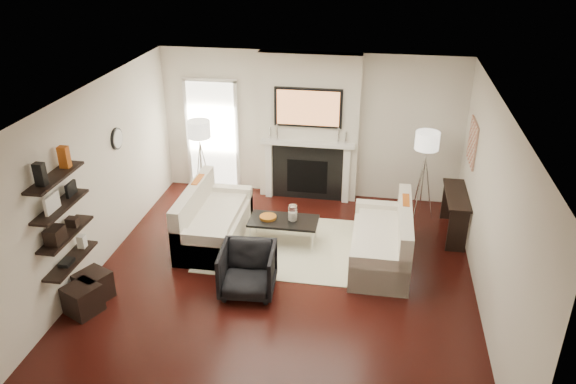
% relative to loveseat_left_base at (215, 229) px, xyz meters
% --- Properties ---
extents(room_envelope, '(6.00, 6.00, 6.00)m').
position_rel_loveseat_left_base_xyz_m(room_envelope, '(1.26, -0.96, 1.14)').
color(room_envelope, black).
rests_on(room_envelope, ground).
extents(chimney_breast, '(1.80, 0.25, 2.70)m').
position_rel_loveseat_left_base_xyz_m(chimney_breast, '(1.26, 1.91, 1.14)').
color(chimney_breast, silver).
rests_on(chimney_breast, floor).
extents(fireplace_surround, '(1.30, 0.02, 1.04)m').
position_rel_loveseat_left_base_xyz_m(fireplace_surround, '(1.26, 1.78, 0.31)').
color(fireplace_surround, black).
rests_on(fireplace_surround, floor).
extents(firebox, '(0.75, 0.02, 0.65)m').
position_rel_loveseat_left_base_xyz_m(firebox, '(1.26, 1.77, 0.24)').
color(firebox, black).
rests_on(firebox, floor).
extents(mantel_pilaster_l, '(0.12, 0.08, 1.10)m').
position_rel_loveseat_left_base_xyz_m(mantel_pilaster_l, '(0.54, 1.75, 0.34)').
color(mantel_pilaster_l, white).
rests_on(mantel_pilaster_l, floor).
extents(mantel_pilaster_r, '(0.12, 0.08, 1.10)m').
position_rel_loveseat_left_base_xyz_m(mantel_pilaster_r, '(1.98, 1.75, 0.34)').
color(mantel_pilaster_r, white).
rests_on(mantel_pilaster_r, floor).
extents(mantel_shelf, '(1.70, 0.18, 0.07)m').
position_rel_loveseat_left_base_xyz_m(mantel_shelf, '(1.26, 1.73, 0.91)').
color(mantel_shelf, white).
rests_on(mantel_shelf, chimney_breast).
extents(tv_body, '(1.20, 0.06, 0.70)m').
position_rel_loveseat_left_base_xyz_m(tv_body, '(1.26, 1.75, 1.57)').
color(tv_body, black).
rests_on(tv_body, chimney_breast).
extents(tv_screen, '(1.10, 0.00, 0.62)m').
position_rel_loveseat_left_base_xyz_m(tv_screen, '(1.26, 1.72, 1.57)').
color(tv_screen, '#BF723F').
rests_on(tv_screen, tv_body).
extents(candlestick_l_tall, '(0.04, 0.04, 0.30)m').
position_rel_loveseat_left_base_xyz_m(candlestick_l_tall, '(0.71, 1.74, 1.09)').
color(candlestick_l_tall, silver).
rests_on(candlestick_l_tall, mantel_shelf).
extents(candlestick_l_short, '(0.04, 0.04, 0.24)m').
position_rel_loveseat_left_base_xyz_m(candlestick_l_short, '(0.58, 1.74, 1.06)').
color(candlestick_l_short, silver).
rests_on(candlestick_l_short, mantel_shelf).
extents(candlestick_r_tall, '(0.04, 0.04, 0.30)m').
position_rel_loveseat_left_base_xyz_m(candlestick_r_tall, '(1.81, 1.74, 1.09)').
color(candlestick_r_tall, silver).
rests_on(candlestick_r_tall, mantel_shelf).
extents(candlestick_r_short, '(0.04, 0.04, 0.24)m').
position_rel_loveseat_left_base_xyz_m(candlestick_r_short, '(1.94, 1.74, 1.06)').
color(candlestick_r_short, silver).
rests_on(candlestick_r_short, mantel_shelf).
extents(hallway_panel, '(0.90, 0.02, 2.10)m').
position_rel_loveseat_left_base_xyz_m(hallway_panel, '(-0.59, 2.02, 0.84)').
color(hallway_panel, white).
rests_on(hallway_panel, floor).
extents(door_trim_l, '(0.06, 0.06, 2.16)m').
position_rel_loveseat_left_base_xyz_m(door_trim_l, '(-1.07, 2.00, 0.84)').
color(door_trim_l, white).
rests_on(door_trim_l, floor).
extents(door_trim_r, '(0.06, 0.06, 2.16)m').
position_rel_loveseat_left_base_xyz_m(door_trim_r, '(-0.11, 2.00, 0.84)').
color(door_trim_r, white).
rests_on(door_trim_r, floor).
extents(door_trim_top, '(1.02, 0.06, 0.06)m').
position_rel_loveseat_left_base_xyz_m(door_trim_top, '(-0.59, 2.00, 1.92)').
color(door_trim_top, white).
rests_on(door_trim_top, wall_back).
extents(rug, '(2.60, 2.00, 0.01)m').
position_rel_loveseat_left_base_xyz_m(rug, '(1.16, 0.01, -0.20)').
color(rug, beige).
rests_on(rug, floor).
extents(loveseat_left_base, '(0.85, 1.80, 0.42)m').
position_rel_loveseat_left_base_xyz_m(loveseat_left_base, '(0.00, 0.00, 0.00)').
color(loveseat_left_base, beige).
rests_on(loveseat_left_base, floor).
extents(loveseat_left_back, '(0.18, 1.80, 0.80)m').
position_rel_loveseat_left_base_xyz_m(loveseat_left_back, '(-0.33, 0.00, 0.32)').
color(loveseat_left_back, beige).
rests_on(loveseat_left_back, floor).
extents(loveseat_left_arm_n, '(0.85, 0.18, 0.60)m').
position_rel_loveseat_left_base_xyz_m(loveseat_left_arm_n, '(0.00, -0.81, 0.09)').
color(loveseat_left_arm_n, beige).
rests_on(loveseat_left_arm_n, floor).
extents(loveseat_left_arm_s, '(0.85, 0.18, 0.60)m').
position_rel_loveseat_left_base_xyz_m(loveseat_left_arm_s, '(0.00, 0.81, 0.09)').
color(loveseat_left_arm_s, beige).
rests_on(loveseat_left_arm_s, floor).
extents(loveseat_left_cushion, '(0.63, 1.44, 0.10)m').
position_rel_loveseat_left_base_xyz_m(loveseat_left_cushion, '(0.05, 0.00, 0.26)').
color(loveseat_left_cushion, beige).
rests_on(loveseat_left_cushion, loveseat_left_base).
extents(pillow_left_orange, '(0.10, 0.42, 0.42)m').
position_rel_loveseat_left_base_xyz_m(pillow_left_orange, '(-0.33, 0.30, 0.52)').
color(pillow_left_orange, '#B15315').
rests_on(pillow_left_orange, loveseat_left_cushion).
extents(pillow_left_charcoal, '(0.10, 0.40, 0.40)m').
position_rel_loveseat_left_base_xyz_m(pillow_left_charcoal, '(-0.33, -0.30, 0.51)').
color(pillow_left_charcoal, black).
rests_on(pillow_left_charcoal, loveseat_left_cushion).
extents(loveseat_right_base, '(0.85, 1.80, 0.42)m').
position_rel_loveseat_left_base_xyz_m(loveseat_right_base, '(2.66, -0.20, 0.00)').
color(loveseat_right_base, beige).
rests_on(loveseat_right_base, floor).
extents(loveseat_right_back, '(0.18, 1.80, 0.80)m').
position_rel_loveseat_left_base_xyz_m(loveseat_right_back, '(2.99, -0.20, 0.32)').
color(loveseat_right_back, beige).
rests_on(loveseat_right_back, floor).
extents(loveseat_right_arm_n, '(0.85, 0.18, 0.60)m').
position_rel_loveseat_left_base_xyz_m(loveseat_right_arm_n, '(2.66, -1.01, 0.09)').
color(loveseat_right_arm_n, beige).
rests_on(loveseat_right_arm_n, floor).
extents(loveseat_right_arm_s, '(0.85, 0.18, 0.60)m').
position_rel_loveseat_left_base_xyz_m(loveseat_right_arm_s, '(2.66, 0.61, 0.09)').
color(loveseat_right_arm_s, beige).
rests_on(loveseat_right_arm_s, floor).
extents(loveseat_right_cushion, '(0.63, 1.44, 0.10)m').
position_rel_loveseat_left_base_xyz_m(loveseat_right_cushion, '(2.61, -0.20, 0.26)').
color(loveseat_right_cushion, beige).
rests_on(loveseat_right_cushion, loveseat_right_base).
extents(pillow_right_orange, '(0.10, 0.42, 0.42)m').
position_rel_loveseat_left_base_xyz_m(pillow_right_orange, '(2.99, 0.10, 0.52)').
color(pillow_right_orange, '#B15315').
rests_on(pillow_right_orange, loveseat_right_cushion).
extents(pillow_right_charcoal, '(0.10, 0.40, 0.40)m').
position_rel_loveseat_left_base_xyz_m(pillow_right_charcoal, '(2.99, -0.50, 0.51)').
color(pillow_right_charcoal, black).
rests_on(pillow_right_charcoal, loveseat_right_cushion).
extents(coffee_table, '(1.10, 0.55, 0.04)m').
position_rel_loveseat_left_base_xyz_m(coffee_table, '(1.11, 0.11, 0.19)').
color(coffee_table, black).
rests_on(coffee_table, floor).
extents(coffee_leg_nw, '(0.02, 0.02, 0.38)m').
position_rel_loveseat_left_base_xyz_m(coffee_leg_nw, '(0.61, -0.11, -0.02)').
color(coffee_leg_nw, silver).
rests_on(coffee_leg_nw, floor).
extents(coffee_leg_ne, '(0.02, 0.02, 0.38)m').
position_rel_loveseat_left_base_xyz_m(coffee_leg_ne, '(1.61, -0.11, -0.02)').
color(coffee_leg_ne, silver).
rests_on(coffee_leg_ne, floor).
extents(coffee_leg_sw, '(0.02, 0.02, 0.38)m').
position_rel_loveseat_left_base_xyz_m(coffee_leg_sw, '(0.61, 0.33, -0.02)').
color(coffee_leg_sw, silver).
rests_on(coffee_leg_sw, floor).
extents(coffee_leg_se, '(0.02, 0.02, 0.38)m').
position_rel_loveseat_left_base_xyz_m(coffee_leg_se, '(1.61, 0.33, -0.02)').
color(coffee_leg_se, silver).
rests_on(coffee_leg_se, floor).
extents(hurricane_glass, '(0.14, 0.14, 0.25)m').
position_rel_loveseat_left_base_xyz_m(hurricane_glass, '(1.26, 0.11, 0.35)').
color(hurricane_glass, white).
rests_on(hurricane_glass, coffee_table).
extents(hurricane_candle, '(0.11, 0.11, 0.16)m').
position_rel_loveseat_left_base_xyz_m(hurricane_candle, '(1.26, 0.11, 0.29)').
color(hurricane_candle, white).
rests_on(hurricane_candle, coffee_table).
extents(copper_bowl, '(0.27, 0.27, 0.04)m').
position_rel_loveseat_left_base_xyz_m(copper_bowl, '(0.86, 0.11, 0.24)').
color(copper_bowl, orange).
rests_on(copper_bowl, coffee_table).
extents(armchair, '(0.79, 0.75, 0.77)m').
position_rel_loveseat_left_base_xyz_m(armchair, '(0.85, -1.29, 0.17)').
color(armchair, black).
rests_on(armchair, floor).
extents(lamp_left_post, '(0.02, 0.02, 1.20)m').
position_rel_loveseat_left_base_xyz_m(lamp_left_post, '(-0.59, 1.25, 0.39)').
color(lamp_left_post, silver).
rests_on(lamp_left_post, floor).
extents(lamp_left_shade, '(0.40, 0.40, 0.30)m').
position_rel_loveseat_left_base_xyz_m(lamp_left_shade, '(-0.59, 1.25, 1.24)').
color(lamp_left_shade, white).
rests_on(lamp_left_shade, lamp_left_post).
extents(lamp_left_leg_a, '(0.25, 0.02, 1.23)m').
position_rel_loveseat_left_base_xyz_m(lamp_left_leg_a, '(-0.48, 1.25, 0.39)').
color(lamp_left_leg_a, silver).
rests_on(lamp_left_leg_a, floor).
extents(lamp_left_leg_b, '(0.14, 0.22, 1.23)m').
position_rel_loveseat_left_base_xyz_m(lamp_left_leg_b, '(-0.64, 1.34, 0.39)').
color(lamp_left_leg_b, silver).
rests_on(lamp_left_leg_b, floor).
extents(lamp_left_leg_c, '(0.14, 0.22, 1.23)m').
position_rel_loveseat_left_base_xyz_m(lamp_left_leg_c, '(-0.64, 1.15, 0.39)').
color(lamp_left_leg_c, silver).
rests_on(lamp_left_leg_c, floor).
extents(lamp_right_post, '(0.02, 0.02, 1.20)m').
position_rel_loveseat_left_base_xyz_m(lamp_right_post, '(3.31, 1.34, 0.39)').
color(lamp_right_post, silver).
rests_on(lamp_right_post, floor).
extents(lamp_right_shade, '(0.40, 0.40, 0.30)m').
position_rel_loveseat_left_base_xyz_m(lamp_right_shade, '(3.31, 1.34, 1.24)').
color(lamp_right_shade, white).
rests_on(lamp_right_shade, lamp_right_post).
extents(lamp_right_leg_a, '(0.25, 0.02, 1.23)m').
position_rel_loveseat_left_base_xyz_m(lamp_right_leg_a, '(3.42, 1.34, 0.39)').
color(lamp_right_leg_a, silver).
rests_on(lamp_right_leg_a, floor).
extents(lamp_right_leg_b, '(0.14, 0.22, 1.23)m').
position_rel_loveseat_left_base_xyz_m(lamp_right_leg_b, '(3.26, 1.43, 0.39)').
color(lamp_right_leg_b, silver).
rests_on(lamp_right_leg_b, floor).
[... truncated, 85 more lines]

